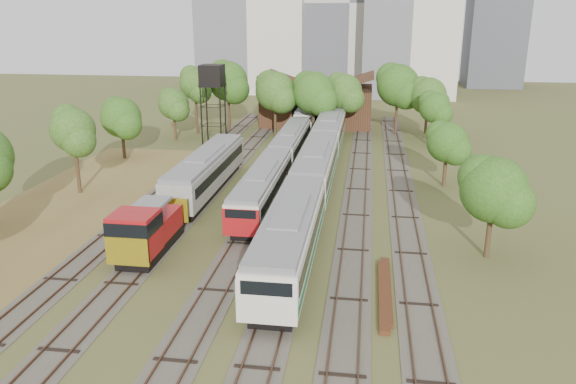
% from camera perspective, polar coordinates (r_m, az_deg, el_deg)
% --- Properties ---
extents(ground, '(240.00, 240.00, 0.00)m').
position_cam_1_polar(ground, '(31.42, -5.33, -12.91)').
color(ground, '#475123').
rests_on(ground, ground).
extents(dry_grass_patch, '(14.00, 60.00, 0.04)m').
position_cam_1_polar(dry_grass_patch, '(45.11, -25.73, -4.86)').
color(dry_grass_patch, brown).
rests_on(dry_grass_patch, ground).
extents(tracks, '(24.60, 80.00, 0.19)m').
position_cam_1_polar(tracks, '(54.15, 0.08, 0.58)').
color(tracks, '#4C473D').
rests_on(tracks, ground).
extents(railcar_red_set, '(2.70, 34.57, 3.33)m').
position_cam_1_polar(railcar_red_set, '(56.16, -0.92, 3.03)').
color(railcar_red_set, black).
rests_on(railcar_red_set, ground).
extents(railcar_green_set, '(3.18, 52.07, 3.94)m').
position_cam_1_polar(railcar_green_set, '(52.77, 2.87, 2.41)').
color(railcar_green_set, black).
rests_on(railcar_green_set, ground).
extents(railcar_rear, '(2.72, 16.08, 3.36)m').
position_cam_1_polar(railcar_rear, '(83.84, 2.20, 7.91)').
color(railcar_rear, black).
rests_on(railcar_rear, ground).
extents(shunter_locomotive, '(2.86, 8.10, 3.75)m').
position_cam_1_polar(shunter_locomotive, '(39.40, -14.27, -3.93)').
color(shunter_locomotive, black).
rests_on(shunter_locomotive, ground).
extents(old_grey_coach, '(2.98, 18.00, 3.68)m').
position_cam_1_polar(old_grey_coach, '(52.68, -8.25, 2.14)').
color(old_grey_coach, black).
rests_on(old_grey_coach, ground).
extents(water_tower, '(2.87, 2.87, 9.94)m').
position_cam_1_polar(water_tower, '(71.91, -7.73, 11.46)').
color(water_tower, black).
rests_on(water_tower, ground).
extents(rail_pile_near, '(0.58, 8.74, 0.29)m').
position_cam_1_polar(rail_pile_near, '(34.15, 9.67, -10.17)').
color(rail_pile_near, '#552C18').
rests_on(rail_pile_near, ground).
extents(rail_pile_far, '(0.54, 8.57, 0.28)m').
position_cam_1_polar(rail_pile_far, '(34.73, 9.99, -9.69)').
color(rail_pile_far, '#552C18').
rests_on(rail_pile_far, ground).
extents(maintenance_shed, '(16.45, 11.55, 7.58)m').
position_cam_1_polar(maintenance_shed, '(85.57, 3.03, 8.87)').
color(maintenance_shed, '#362313').
rests_on(maintenance_shed, ground).
extents(tree_band_left, '(7.82, 55.06, 8.15)m').
position_cam_1_polar(tree_band_left, '(49.41, -24.66, 3.55)').
color(tree_band_left, '#382616').
rests_on(tree_band_left, ground).
extents(tree_band_far, '(35.65, 9.69, 9.72)m').
position_cam_1_polar(tree_band_far, '(76.65, 2.84, 10.44)').
color(tree_band_far, '#382616').
rests_on(tree_band_far, ground).
extents(tree_band_right, '(5.10, 37.87, 7.05)m').
position_cam_1_polar(tree_band_right, '(52.80, 16.85, 4.60)').
color(tree_band_right, '#382616').
rests_on(tree_band_right, ground).
extents(tower_centre, '(20.00, 18.00, 36.00)m').
position_cam_1_polar(tower_centre, '(126.35, 6.45, 18.48)').
color(tower_centre, '#B4AEA3').
rests_on(tower_centre, ground).
extents(tower_far_right, '(12.00, 12.00, 28.00)m').
position_cam_1_polar(tower_far_right, '(138.97, 20.38, 15.80)').
color(tower_far_right, '#47494F').
rests_on(tower_far_right, ground).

